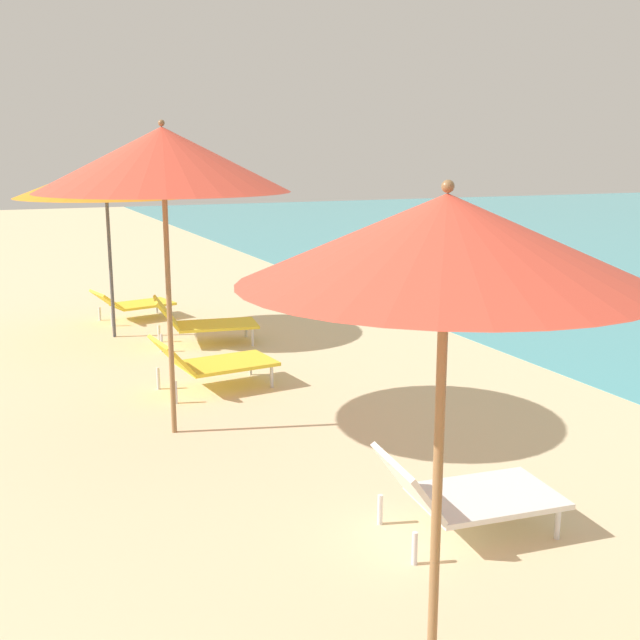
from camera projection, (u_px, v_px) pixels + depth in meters
name	position (u px, v px, depth m)	size (l,w,h in m)	color
umbrella_second	(446.00, 240.00, 3.51)	(1.94, 1.94, 2.56)	olive
lounger_second_shoreside	(464.00, 493.00, 5.50)	(1.33, 0.81, 0.63)	white
umbrella_third	(163.00, 160.00, 6.99)	(2.33, 2.33, 2.97)	olive
lounger_third_shoreside	(211.00, 361.00, 8.85)	(1.43, 0.84, 0.65)	yellow
umbrella_farthest	(105.00, 180.00, 10.93)	(2.55, 2.55, 2.60)	#4C4C51
lounger_farthest_shoreside	(132.00, 303.00, 12.53)	(1.35, 0.89, 0.52)	yellow
lounger_farthest_inland	(202.00, 322.00, 10.91)	(1.50, 0.87, 0.69)	yellow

